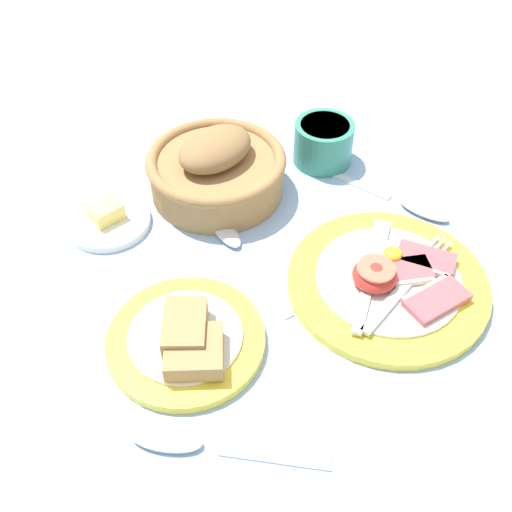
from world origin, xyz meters
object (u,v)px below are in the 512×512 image
butter_dish (108,220)px  sugar_cup (323,142)px  teaspoon_by_saucer (195,444)px  breakfast_plate (389,280)px  teaspoon_near_cup (406,203)px  bread_plate (187,339)px  teaspoon_stray (235,244)px  bread_basket (216,169)px

butter_dish → sugar_cup: bearing=-3.4°
butter_dish → teaspoon_by_saucer: bearing=-95.3°
breakfast_plate → sugar_cup: sugar_cup is taller
butter_dish → teaspoon_by_saucer: 0.34m
sugar_cup → teaspoon_by_saucer: 0.47m
teaspoon_near_cup → teaspoon_by_saucer: bearing=-90.9°
bread_plate → teaspoon_stray: bearing=43.6°
butter_dish → teaspoon_near_cup: (0.37, -0.16, -0.00)m
sugar_cup → teaspoon_stray: bearing=-153.3°
teaspoon_near_cup → breakfast_plate: bearing=-71.5°
teaspoon_by_saucer → teaspoon_stray: (0.16, 0.22, 0.00)m
teaspoon_by_saucer → breakfast_plate: bearing=-128.4°
breakfast_plate → bread_basket: bearing=111.3°
breakfast_plate → bread_plate: size_ratio=1.37×
teaspoon_near_cup → bread_plate: bearing=-104.2°
teaspoon_by_saucer → teaspoon_near_cup: (0.40, 0.18, 0.00)m
butter_dish → teaspoon_near_cup: size_ratio=0.60×
bread_basket → teaspoon_by_saucer: size_ratio=1.14×
breakfast_plate → bread_plate: 0.25m
teaspoon_near_cup → teaspoon_stray: 0.24m
breakfast_plate → teaspoon_stray: breakfast_plate is taller
breakfast_plate → bread_plate: (-0.24, 0.04, 0.00)m
bread_plate → bread_basket: bearing=56.6°
bread_basket → teaspoon_near_cup: size_ratio=1.03×
teaspoon_stray → bread_basket: bearing=-16.1°
sugar_cup → bread_basket: size_ratio=0.45×
teaspoon_stray → sugar_cup: bearing=-64.4°
breakfast_plate → butter_dish: size_ratio=2.16×
bread_basket → teaspoon_stray: size_ratio=0.98×
breakfast_plate → teaspoon_near_cup: breakfast_plate is taller
breakfast_plate → teaspoon_near_cup: (0.11, 0.11, -0.01)m
butter_dish → teaspoon_near_cup: butter_dish is taller
sugar_cup → teaspoon_stray: size_ratio=0.44×
bread_plate → teaspoon_near_cup: size_ratio=0.95×
teaspoon_near_cup → teaspoon_stray: bearing=-124.9°
bread_basket → bread_plate: bearing=-123.4°
teaspoon_by_saucer → teaspoon_stray: bearing=-88.4°
bread_basket → teaspoon_by_saucer: (-0.19, -0.33, -0.03)m
teaspoon_by_saucer → sugar_cup: bearing=-100.8°
sugar_cup → bread_plate: bearing=-146.2°
butter_dish → teaspoon_stray: size_ratio=0.57×
breakfast_plate → bread_basket: 0.28m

